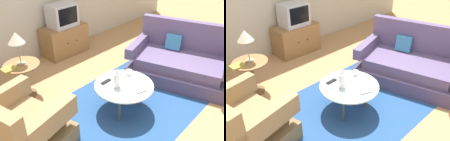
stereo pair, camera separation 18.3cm
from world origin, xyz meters
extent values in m
plane|color=#AD7F51|center=(0.00, 0.00, 0.00)|extent=(16.00, 16.00, 0.00)
cube|color=navy|center=(-0.01, 0.11, 0.00)|extent=(2.66, 1.77, 0.00)
cube|color=brown|center=(-1.34, 0.51, 0.12)|extent=(1.03, 1.07, 0.24)
cube|color=#93754C|center=(-1.34, 0.51, 0.33)|extent=(0.84, 0.77, 0.18)
cube|color=#93754C|center=(-1.26, 0.13, 0.54)|extent=(0.87, 0.31, 0.25)
cube|color=#4B3E5C|center=(1.30, -0.05, 0.12)|extent=(1.40, 1.87, 0.24)
cube|color=#5B4C70|center=(1.30, -0.05, 0.33)|extent=(1.19, 1.57, 0.18)
cube|color=#5B4C70|center=(1.70, 0.07, 0.68)|extent=(0.60, 1.64, 0.52)
cube|color=#5B4C70|center=(1.08, 0.69, 0.51)|extent=(0.97, 0.40, 0.18)
cube|color=teal|center=(1.51, 0.23, 0.55)|extent=(0.24, 0.31, 0.29)
cylinder|color=#B2C6C1|center=(-0.01, 0.11, 0.42)|extent=(0.84, 0.84, 0.02)
cylinder|color=#4C4742|center=(-0.02, 0.37, 0.21)|extent=(0.04, 0.04, 0.41)
cylinder|color=#4C4742|center=(-0.24, -0.01, 0.21)|extent=(0.04, 0.04, 0.41)
cylinder|color=#4C4742|center=(0.21, -0.02, 0.21)|extent=(0.04, 0.04, 0.41)
cylinder|color=olive|center=(-0.79, 1.48, 0.55)|extent=(0.54, 0.54, 0.02)
cylinder|color=brown|center=(-0.79, 1.48, 0.27)|extent=(0.05, 0.05, 0.54)
cylinder|color=brown|center=(-0.79, 1.48, 0.01)|extent=(0.30, 0.30, 0.02)
cube|color=olive|center=(0.58, 2.23, 0.30)|extent=(0.92, 0.48, 0.60)
sphere|color=black|center=(0.47, 1.98, 0.33)|extent=(0.02, 0.02, 0.02)
sphere|color=black|center=(0.69, 1.98, 0.33)|extent=(0.02, 0.02, 0.02)
cube|color=#B7B7BC|center=(0.58, 2.24, 0.83)|extent=(0.55, 0.40, 0.45)
cube|color=black|center=(0.58, 2.04, 0.85)|extent=(0.44, 0.01, 0.32)
cylinder|color=#9E937A|center=(-0.77, 1.49, 0.57)|extent=(0.12, 0.12, 0.02)
cylinder|color=#9E937A|center=(-0.77, 1.49, 0.74)|extent=(0.02, 0.02, 0.32)
cone|color=beige|center=(-0.77, 1.49, 0.98)|extent=(0.24, 0.24, 0.16)
cylinder|color=white|center=(-0.12, 0.15, 0.53)|extent=(0.09, 0.09, 0.21)
cone|color=white|center=(-0.12, 0.15, 0.68)|extent=(0.09, 0.09, 0.08)
cylinder|color=white|center=(0.24, 0.24, 0.47)|extent=(0.08, 0.08, 0.08)
torus|color=white|center=(0.29, 0.24, 0.47)|extent=(0.06, 0.01, 0.06)
cube|color=black|center=(-0.13, 0.35, 0.44)|extent=(0.16, 0.05, 0.02)
cube|color=#B2B2B7|center=(0.02, -0.17, 0.44)|extent=(0.16, 0.10, 0.02)
cube|color=olive|center=(-0.99, 1.46, 0.57)|extent=(0.20, 0.18, 0.03)
camera|label=1|loc=(-2.19, -1.66, 2.32)|focal=38.72mm
camera|label=2|loc=(-2.06, -1.79, 2.32)|focal=38.72mm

